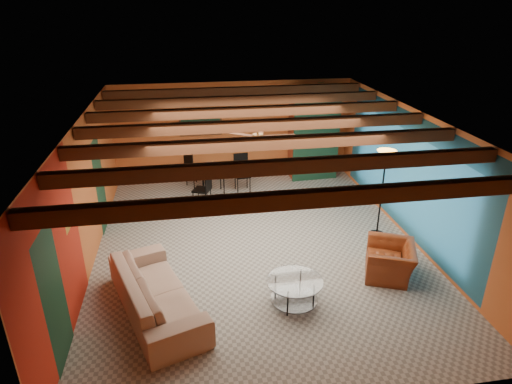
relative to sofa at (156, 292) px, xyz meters
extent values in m
cube|color=gray|center=(1.96, 1.76, -0.37)|extent=(6.50, 8.00, 0.01)
cube|color=silver|center=(1.96, 1.76, 2.33)|extent=(6.50, 8.00, 0.01)
cube|color=#C4602D|center=(1.96, 5.76, 0.98)|extent=(6.50, 0.02, 2.70)
cube|color=#AD2313|center=(-1.29, 1.76, 0.98)|extent=(0.02, 8.00, 2.70)
cube|color=#296377|center=(5.21, 1.76, 0.98)|extent=(0.02, 8.00, 2.70)
imported|color=#957360|center=(0.00, 0.00, 0.00)|extent=(1.76, 2.71, 0.74)
imported|color=maroon|center=(4.20, 0.36, -0.06)|extent=(1.15, 1.22, 0.63)
cube|color=brown|center=(4.16, 5.46, 0.74)|extent=(1.30, 0.69, 2.22)
cube|color=black|center=(1.06, 5.72, 1.28)|extent=(1.05, 0.03, 0.65)
imported|color=#26661E|center=(4.16, 5.46, 2.10)|extent=(0.52, 0.48, 0.48)
imported|color=orange|center=(1.27, 4.62, 0.73)|extent=(0.24, 0.24, 0.20)
camera|label=1|loc=(0.63, -6.12, 4.39)|focal=31.23mm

